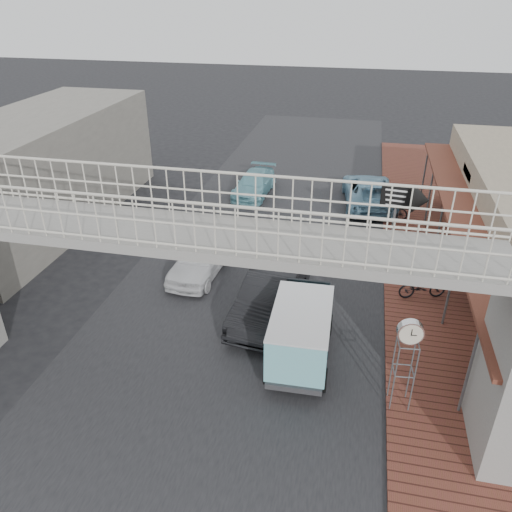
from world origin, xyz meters
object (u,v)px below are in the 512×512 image
at_px(dark_sedan, 270,295).
at_px(motorcycle_far, 391,209).
at_px(angkot_far, 254,184).
at_px(motorcycle_near, 422,287).
at_px(street_clock, 410,336).
at_px(white_hatchback, 201,257).
at_px(arrow_sign, 418,200).
at_px(angkot_curb, 369,191).
at_px(angkot_van, 302,326).

xyz_separation_m(dark_sedan, motorcycle_far, (4.23, 8.99, -0.19)).
distance_m(angkot_far, motorcycle_near, 12.13).
bearing_deg(street_clock, white_hatchback, 136.79).
distance_m(angkot_far, arrow_sign, 10.16).
relative_size(white_hatchback, angkot_curb, 0.78).
xyz_separation_m(white_hatchback, angkot_van, (4.58, -4.33, 0.49)).
bearing_deg(white_hatchback, angkot_far, 91.68).
xyz_separation_m(motorcycle_far, arrow_sign, (0.69, -4.00, 2.12)).
height_order(motorcycle_far, arrow_sign, arrow_sign).
xyz_separation_m(white_hatchback, arrow_sign, (8.15, 2.75, 2.01)).
relative_size(white_hatchback, arrow_sign, 1.28).
height_order(angkot_far, motorcycle_near, angkot_far).
bearing_deg(motorcycle_far, white_hatchback, 146.28).
relative_size(white_hatchback, dark_sedan, 0.86).
relative_size(angkot_curb, angkot_far, 1.27).
height_order(motorcycle_near, street_clock, street_clock).
height_order(dark_sedan, angkot_far, dark_sedan).
bearing_deg(street_clock, dark_sedan, 134.76).
bearing_deg(angkot_far, white_hatchback, -88.08).
xyz_separation_m(angkot_van, motorcycle_near, (3.88, 4.17, -0.64)).
bearing_deg(angkot_curb, arrow_sign, 100.31).
height_order(dark_sedan, motorcycle_near, dark_sedan).
distance_m(street_clock, arrow_sign, 8.53).
bearing_deg(angkot_van, motorcycle_far, 73.87).
distance_m(dark_sedan, angkot_curb, 11.26).
height_order(angkot_curb, motorcycle_far, angkot_curb).
bearing_deg(angkot_curb, dark_sedan, 67.11).
bearing_deg(angkot_far, angkot_curb, 1.77).
distance_m(angkot_curb, arrow_sign, 6.41).
relative_size(street_clock, arrow_sign, 0.85).
distance_m(white_hatchback, angkot_far, 8.77).
bearing_deg(angkot_van, dark_sedan, 121.36).
xyz_separation_m(dark_sedan, motorcycle_near, (5.23, 2.08, -0.24)).
height_order(angkot_curb, motorcycle_near, angkot_curb).
relative_size(angkot_curb, arrow_sign, 1.63).
relative_size(white_hatchback, street_clock, 1.51).
distance_m(motorcycle_near, motorcycle_far, 6.98).
bearing_deg(street_clock, angkot_curb, 88.74).
bearing_deg(angkot_van, white_hatchback, 135.10).
bearing_deg(motorcycle_near, street_clock, 153.21).
height_order(dark_sedan, motorcycle_far, dark_sedan).
bearing_deg(angkot_van, street_clock, -27.63).
xyz_separation_m(motorcycle_near, street_clock, (-0.99, -5.58, 1.82)).
height_order(angkot_curb, street_clock, street_clock).
xyz_separation_m(dark_sedan, angkot_van, (1.35, -2.09, 0.40)).
relative_size(dark_sedan, angkot_van, 1.23).
bearing_deg(arrow_sign, dark_sedan, -127.29).
xyz_separation_m(white_hatchback, dark_sedan, (3.23, -2.24, 0.08)).
xyz_separation_m(white_hatchback, street_clock, (7.47, -5.74, 1.67)).
bearing_deg(arrow_sign, white_hatchback, -154.04).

